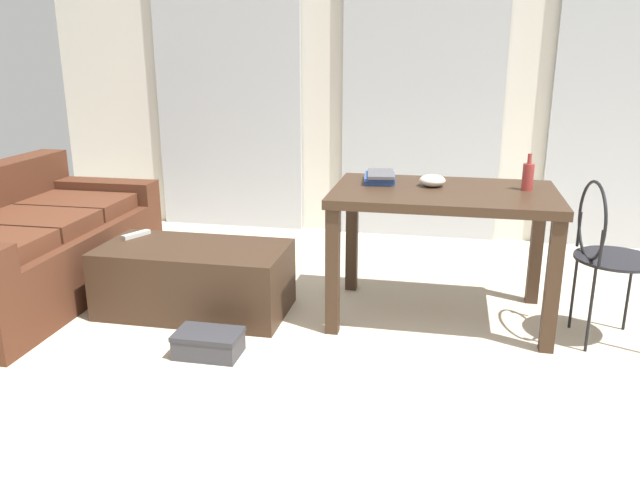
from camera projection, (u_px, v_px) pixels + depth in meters
name	position (u px, v px, depth m)	size (l,w,h in m)	color
ground_plane	(395.00, 329.00, 3.49)	(7.51, 7.51, 0.00)	beige
wall_back	(423.00, 70.00, 4.95)	(6.23, 0.10, 2.65)	silver
curtains	(422.00, 97.00, 4.93)	(4.43, 0.03, 2.25)	#B2B7BC
couch	(24.00, 248.00, 3.93)	(0.94, 1.82, 0.77)	#4C2819
coffee_table	(195.00, 279.00, 3.69)	(1.07, 0.55, 0.40)	#382619
craft_table	(443.00, 209.00, 3.48)	(1.21, 0.77, 0.75)	#382619
wire_chair	(604.00, 244.00, 3.22)	(0.41, 0.43, 0.86)	black
bottle_near	(528.00, 176.00, 3.42)	(0.06, 0.06, 0.20)	#99332D
bowl	(432.00, 180.00, 3.53)	(0.15, 0.15, 0.07)	beige
book_stack	(380.00, 177.00, 3.64)	(0.20, 0.29, 0.06)	#33519E
tv_remote_primary	(136.00, 235.00, 3.82)	(0.04, 0.19, 0.02)	#B7B7B2
shoebox	(209.00, 343.00, 3.18)	(0.33, 0.21, 0.13)	#38383D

